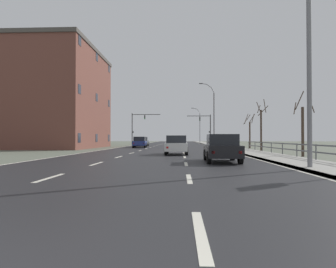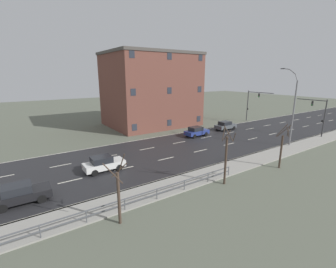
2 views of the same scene
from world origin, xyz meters
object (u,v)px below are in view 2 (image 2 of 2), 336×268
at_px(traffic_signal_left, 252,101).
at_px(car_distant, 21,194).
at_px(car_far_right, 225,125).
at_px(car_near_right, 104,163).
at_px(street_lamp_midground, 293,109).
at_px(traffic_signal_right, 319,112).
at_px(car_near_left, 197,131).
at_px(brick_building, 151,90).

distance_m(traffic_signal_left, car_distant, 44.06).
height_order(car_far_right, car_near_right, same).
bearing_deg(car_near_right, street_lamp_midground, 76.67).
distance_m(street_lamp_midground, car_distant, 32.45).
height_order(traffic_signal_right, car_near_right, traffic_signal_right).
distance_m(traffic_signal_left, car_near_left, 18.31).
bearing_deg(traffic_signal_left, street_lamp_midground, -36.29).
relative_size(traffic_signal_right, car_distant, 1.46).
distance_m(car_far_right, car_distant, 33.26).
relative_size(car_far_right, car_near_right, 1.01).
xyz_separation_m(street_lamp_midground, brick_building, (-23.52, -8.56, 1.73)).
height_order(car_near_left, car_near_right, same).
relative_size(traffic_signal_right, car_near_right, 1.46).
distance_m(traffic_signal_right, car_far_right, 14.72).
xyz_separation_m(street_lamp_midground, car_far_right, (-11.79, 0.08, -4.37)).
distance_m(street_lamp_midground, car_far_right, 12.57).
bearing_deg(car_near_left, street_lamp_midground, 29.97).
distance_m(street_lamp_midground, traffic_signal_right, 8.90).
xyz_separation_m(traffic_signal_right, traffic_signal_left, (-13.90, 1.66, 0.37)).
relative_size(car_near_right, car_distant, 0.99).
distance_m(car_near_right, car_distant, 7.92).
xyz_separation_m(street_lamp_midground, traffic_signal_left, (-14.25, 10.47, -0.88)).
xyz_separation_m(traffic_signal_right, brick_building, (-23.16, -17.36, 2.98)).
bearing_deg(traffic_signal_right, traffic_signal_left, 173.18).
bearing_deg(street_lamp_midground, car_near_left, -147.17).
relative_size(car_far_right, car_distant, 1.00).
distance_m(traffic_signal_right, traffic_signal_left, 14.00).
height_order(street_lamp_midground, brick_building, brick_building).
bearing_deg(car_distant, car_far_right, 106.07).
xyz_separation_m(street_lamp_midground, car_distant, (-3.08, -32.01, -4.37)).
xyz_separation_m(car_near_right, brick_building, (-17.79, 15.99, 6.10)).
height_order(car_near_left, car_distant, same).
height_order(street_lamp_midground, car_near_right, street_lamp_midground).
xyz_separation_m(street_lamp_midground, car_near_left, (-11.23, -7.25, -4.37)).
bearing_deg(traffic_signal_left, car_near_left, -80.31).
bearing_deg(car_distant, traffic_signal_right, 87.06).
height_order(street_lamp_midground, car_near_left, street_lamp_midground).
bearing_deg(traffic_signal_left, car_near_right, -76.32).
distance_m(traffic_signal_right, car_near_right, 33.93).
bearing_deg(car_distant, brick_building, 131.96).
bearing_deg(car_near_left, car_near_right, -75.22).
xyz_separation_m(car_far_right, car_near_right, (6.06, -24.63, 0.00)).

